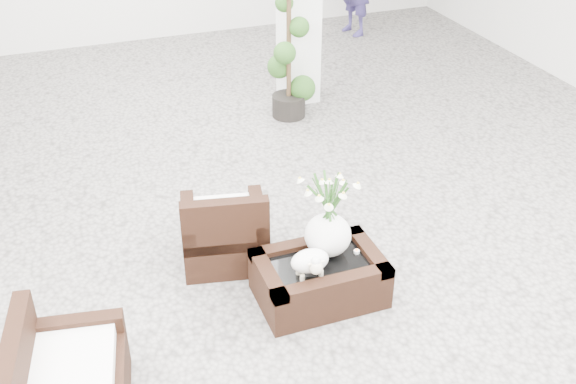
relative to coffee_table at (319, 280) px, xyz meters
name	(u,v)px	position (x,y,z in m)	size (l,w,h in m)	color
ground	(284,251)	(-0.05, 0.63, -0.16)	(11.00, 11.00, 0.00)	gray
coffee_table	(319,280)	(0.00, 0.00, 0.00)	(0.90, 0.60, 0.31)	black
sheep_figurine	(310,263)	(-0.12, -0.10, 0.26)	(0.28, 0.23, 0.21)	white
planter_narcissus	(329,207)	(0.10, 0.10, 0.56)	(0.44, 0.44, 0.80)	white
tealight	(357,251)	(0.30, 0.02, 0.17)	(0.04, 0.04, 0.03)	white
armchair	(224,221)	(-0.51, 0.71, 0.19)	(0.65, 0.62, 0.69)	black
topiary	(289,50)	(0.88, 3.00, 0.61)	(0.41, 0.41, 1.54)	#234917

